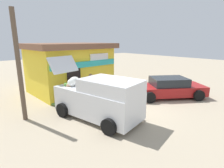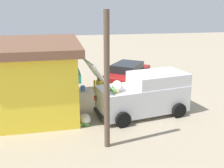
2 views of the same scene
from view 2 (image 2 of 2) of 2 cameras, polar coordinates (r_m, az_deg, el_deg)
ground_plane at (r=14.83m, az=4.08°, el=-2.97°), size 60.00×60.00×0.00m
storefront_bar at (r=13.14m, az=-16.40°, el=1.60°), size 5.64×4.53×3.37m
delivery_van at (r=12.50m, az=7.10°, el=-2.18°), size 2.75×4.91×2.76m
parked_sedan at (r=17.58m, az=3.29°, el=2.34°), size 4.71×4.04×1.28m
vendor_standing at (r=12.97m, az=-2.71°, el=-1.24°), size 0.42×0.55×1.72m
customer_bending at (r=11.56m, az=-0.05°, el=-3.92°), size 0.66×0.73×1.55m
unloaded_banana_pile at (r=11.75m, az=-5.86°, el=-7.53°), size 0.85×0.72×0.43m
paint_bucket at (r=16.00m, az=-6.29°, el=-0.93°), size 0.28×0.28×0.32m
utility_pole at (r=9.10m, az=-1.12°, el=0.24°), size 0.20×0.20×4.89m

